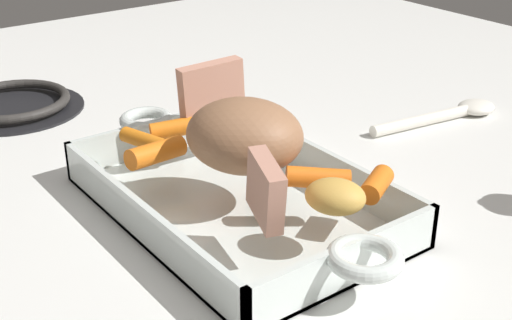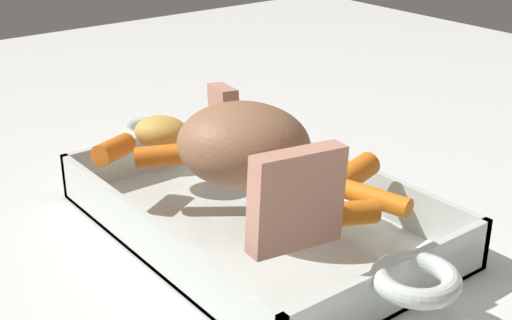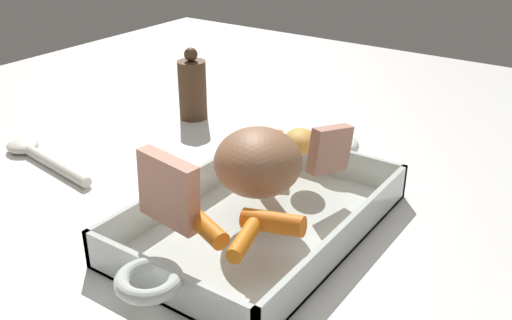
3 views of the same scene
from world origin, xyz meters
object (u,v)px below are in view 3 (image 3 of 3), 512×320
(roast_slice_outer, at_px, (168,191))
(baby_carrot_long, at_px, (273,222))
(baby_carrot_center_right, at_px, (270,153))
(serving_spoon, at_px, (38,155))
(roasting_dish, at_px, (262,218))
(roast_slice_thin, at_px, (330,149))
(baby_carrot_northeast, at_px, (208,230))
(pepper_mill, at_px, (192,88))
(baby_carrot_short, at_px, (266,136))
(pork_roast, at_px, (258,161))
(potato_halved, at_px, (301,141))
(baby_carrot_southwest, at_px, (244,240))

(roast_slice_outer, height_order, baby_carrot_long, roast_slice_outer)
(baby_carrot_center_right, distance_m, baby_carrot_long, 0.18)
(baby_carrot_long, height_order, serving_spoon, baby_carrot_long)
(roasting_dish, bearing_deg, roast_slice_thin, 160.15)
(baby_carrot_northeast, xyz_separation_m, serving_spoon, (-0.08, -0.41, -0.05))
(roasting_dish, distance_m, pepper_mill, 0.40)
(baby_carrot_long, bearing_deg, roasting_dish, -137.87)
(roast_slice_outer, distance_m, baby_carrot_northeast, 0.06)
(roast_slice_thin, bearing_deg, baby_carrot_short, -102.87)
(roasting_dish, relative_size, baby_carrot_long, 6.58)
(serving_spoon, bearing_deg, pepper_mill, -98.27)
(baby_carrot_short, bearing_deg, baby_carrot_northeast, 19.98)
(roast_slice_outer, xyz_separation_m, roast_slice_thin, (-0.21, 0.08, -0.01))
(pork_roast, distance_m, pepper_mill, 0.39)
(roasting_dish, height_order, roast_slice_outer, roast_slice_outer)
(roasting_dish, distance_m, baby_carrot_short, 0.16)
(baby_carrot_center_right, bearing_deg, baby_carrot_short, -141.56)
(pork_roast, height_order, baby_carrot_long, pork_roast)
(roast_slice_thin, relative_size, baby_carrot_center_right, 0.94)
(serving_spoon, height_order, pepper_mill, pepper_mill)
(roast_slice_outer, bearing_deg, roasting_dish, 157.53)
(roast_slice_outer, bearing_deg, serving_spoon, -102.70)
(potato_halved, bearing_deg, baby_carrot_northeast, 7.50)
(baby_carrot_northeast, bearing_deg, serving_spoon, -101.17)
(baby_carrot_short, bearing_deg, roasting_dish, 31.60)
(baby_carrot_long, bearing_deg, roast_slice_thin, -172.83)
(baby_carrot_southwest, bearing_deg, baby_carrot_long, 169.57)
(baby_carrot_southwest, distance_m, baby_carrot_short, 0.27)
(roasting_dish, relative_size, potato_halved, 7.95)
(roast_slice_outer, bearing_deg, pepper_mill, -142.80)
(baby_carrot_long, height_order, potato_halved, potato_halved)
(roasting_dish, height_order, baby_carrot_northeast, baby_carrot_northeast)
(baby_carrot_center_right, bearing_deg, potato_halved, 156.82)
(baby_carrot_center_right, relative_size, baby_carrot_short, 1.40)
(roast_slice_outer, bearing_deg, baby_carrot_southwest, 93.59)
(roast_slice_thin, relative_size, potato_halved, 1.04)
(pork_roast, bearing_deg, roast_slice_outer, -17.45)
(pork_roast, relative_size, roast_slice_thin, 2.07)
(roast_slice_outer, distance_m, serving_spoon, 0.37)
(pork_roast, height_order, baby_carrot_southwest, pork_roast)
(pork_roast, bearing_deg, baby_carrot_center_right, -156.57)
(serving_spoon, bearing_deg, baby_carrot_short, -145.03)
(baby_carrot_long, bearing_deg, potato_halved, -157.32)
(baby_carrot_southwest, xyz_separation_m, baby_carrot_northeast, (0.01, -0.04, 0.00))
(roasting_dish, distance_m, pork_roast, 0.07)
(serving_spoon, bearing_deg, baby_carrot_long, -175.75)
(baby_carrot_southwest, relative_size, baby_carrot_long, 0.89)
(baby_carrot_southwest, distance_m, serving_spoon, 0.46)
(roast_slice_outer, height_order, baby_carrot_center_right, roast_slice_outer)
(baby_carrot_short, height_order, potato_halved, potato_halved)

